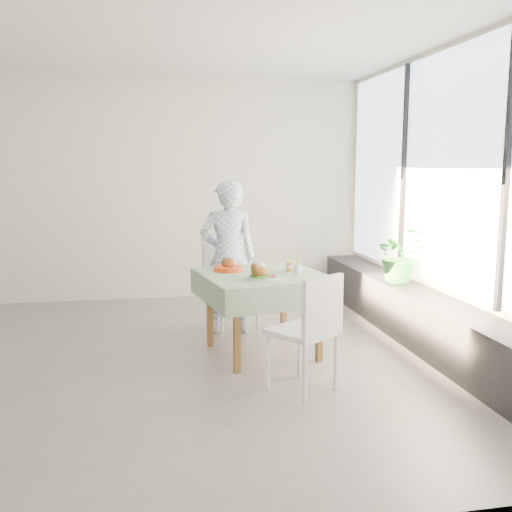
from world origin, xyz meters
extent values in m
plane|color=slate|center=(0.00, 0.00, 0.00)|extent=(6.00, 6.00, 0.00)
plane|color=white|center=(0.00, 0.00, 2.80)|extent=(6.00, 6.00, 0.00)
cube|color=silver|center=(0.00, 2.50, 1.40)|extent=(6.00, 0.02, 2.80)
cube|color=silver|center=(0.00, -2.50, 1.40)|extent=(6.00, 0.02, 2.80)
cube|color=silver|center=(3.00, 0.00, 1.40)|extent=(0.02, 5.00, 2.80)
cube|color=#D1E0F9|center=(2.97, 0.00, 1.65)|extent=(0.01, 4.80, 2.18)
cube|color=black|center=(2.80, 0.00, 0.25)|extent=(0.40, 4.80, 0.50)
cube|color=brown|center=(1.25, 0.05, 0.71)|extent=(1.05, 1.05, 0.04)
cube|color=beige|center=(1.25, 0.05, 0.74)|extent=(1.22, 1.22, 0.01)
cube|color=white|center=(1.08, 0.87, 0.50)|extent=(0.58, 0.58, 0.04)
cube|color=white|center=(1.02, 1.07, 0.75)|extent=(0.46, 0.18, 0.46)
cube|color=white|center=(1.38, -0.84, 0.46)|extent=(0.59, 0.59, 0.04)
cube|color=white|center=(1.49, -1.00, 0.69)|extent=(0.38, 0.27, 0.43)
imported|color=#7EA1C9|center=(1.04, 0.79, 0.78)|extent=(0.58, 0.39, 1.57)
cylinder|color=white|center=(1.20, -0.18, 0.75)|extent=(0.29, 0.29, 0.02)
cylinder|color=#215515|center=(1.17, -0.18, 0.76)|extent=(0.16, 0.16, 0.02)
ellipsoid|color=brown|center=(1.17, -0.18, 0.81)|extent=(0.14, 0.13, 0.11)
ellipsoid|color=white|center=(1.17, -0.18, 0.86)|extent=(0.10, 0.09, 0.07)
cylinder|color=maroon|center=(1.29, -0.20, 0.77)|extent=(0.05, 0.05, 0.03)
cylinder|color=white|center=(1.52, 0.11, 0.80)|extent=(0.08, 0.08, 0.12)
cylinder|color=orange|center=(1.52, 0.11, 0.79)|extent=(0.07, 0.07, 0.08)
cylinder|color=white|center=(1.52, 0.11, 0.86)|extent=(0.09, 0.09, 0.01)
cylinder|color=yellow|center=(1.52, 0.11, 0.90)|extent=(0.01, 0.03, 0.16)
cylinder|color=white|center=(1.54, -0.04, 0.80)|extent=(0.08, 0.08, 0.12)
cylinder|color=#F3F1CC|center=(1.54, -0.04, 0.79)|extent=(0.07, 0.07, 0.09)
cylinder|color=white|center=(1.54, -0.04, 0.86)|extent=(0.09, 0.09, 0.01)
cylinder|color=yellow|center=(1.55, -0.04, 0.90)|extent=(0.01, 0.03, 0.16)
cylinder|color=#C53B14|center=(0.96, 0.23, 0.76)|extent=(0.27, 0.27, 0.04)
cylinder|color=white|center=(0.96, 0.23, 0.77)|extent=(0.22, 0.22, 0.02)
ellipsoid|color=brown|center=(0.96, 0.23, 0.82)|extent=(0.12, 0.11, 0.10)
imported|color=#297D2D|center=(2.79, 0.55, 0.79)|extent=(0.59, 0.53, 0.58)
camera|label=1|loc=(0.28, -4.86, 1.69)|focal=40.00mm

